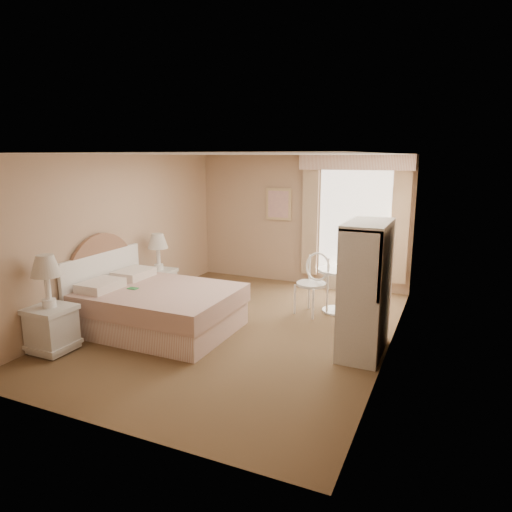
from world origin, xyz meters
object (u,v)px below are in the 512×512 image
at_px(nightstand_near, 51,317).
at_px(nightstand_far, 159,276).
at_px(armoire, 365,300).
at_px(cafe_chair, 314,279).
at_px(round_table, 338,283).
at_px(bed, 155,306).

distance_m(nightstand_near, nightstand_far, 2.32).
bearing_deg(armoire, cafe_chair, 130.96).
height_order(nightstand_far, cafe_chair, nightstand_far).
relative_size(nightstand_far, round_table, 1.65).
bearing_deg(nightstand_near, armoire, 23.92).
height_order(nightstand_far, armoire, armoire).
distance_m(nightstand_far, round_table, 3.05).
bearing_deg(nightstand_far, bed, -57.42).
xyz_separation_m(bed, cafe_chair, (1.91, 1.61, 0.22)).
height_order(nightstand_near, round_table, nightstand_near).
bearing_deg(nightstand_far, armoire, -10.86).
bearing_deg(round_table, armoire, -64.08).
bearing_deg(bed, nightstand_far, 122.58).
xyz_separation_m(nightstand_near, nightstand_far, (-0.00, 2.32, -0.03)).
bearing_deg(armoire, nightstand_far, 169.14).
bearing_deg(cafe_chair, armoire, -28.66).
distance_m(bed, nightstand_far, 1.34).
xyz_separation_m(nightstand_near, round_table, (2.97, 3.03, -0.00)).
xyz_separation_m(round_table, armoire, (0.68, -1.41, 0.23)).
xyz_separation_m(round_table, cafe_chair, (-0.34, -0.22, 0.10)).
bearing_deg(round_table, nightstand_near, -134.44).
xyz_separation_m(nightstand_near, armoire, (3.65, 1.62, 0.23)).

